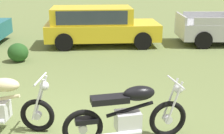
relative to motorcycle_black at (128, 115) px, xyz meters
name	(u,v)px	position (x,y,z in m)	size (l,w,h in m)	color
motorcycle_black	(128,115)	(0.00, 0.00, 0.00)	(2.04, 0.89, 1.02)	black
car_yellow	(97,23)	(-1.13, 6.95, 0.35)	(4.37, 2.31, 1.43)	gold
shrub_low	(18,52)	(-3.39, 4.56, -0.20)	(0.64, 0.58, 0.58)	#234F1E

